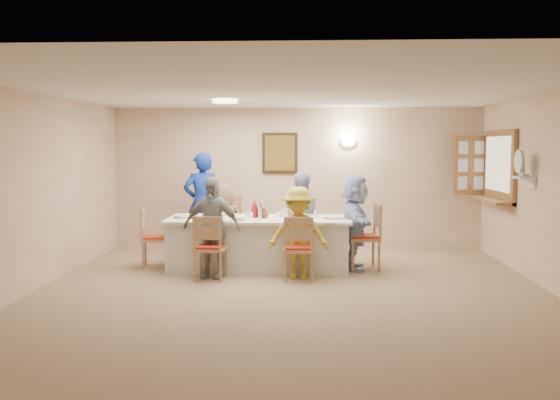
{
  "coord_description": "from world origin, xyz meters",
  "views": [
    {
      "loc": [
        0.22,
        -7.54,
        1.83
      ],
      "look_at": [
        -0.2,
        1.4,
        1.05
      ],
      "focal_mm": 40.0,
      "sensor_mm": 36.0,
      "label": 1
    }
  ],
  "objects_px": {
    "diner_front_left": "(212,227)",
    "condiment_ketchup": "(255,209)",
    "serving_hatch": "(500,167)",
    "desk_fan": "(522,167)",
    "chair_back_left": "(226,227)",
    "dining_table": "(259,243)",
    "diner_back_left": "(225,222)",
    "caregiver": "(202,204)",
    "chair_front_right": "(298,248)",
    "chair_right_end": "(363,236)",
    "diner_right_end": "(355,222)",
    "chair_front_left": "(210,247)",
    "chair_left_end": "(156,237)",
    "chair_back_right": "(300,229)",
    "diner_back_right": "(300,217)",
    "diner_front_right": "(298,233)"
  },
  "relations": [
    {
      "from": "serving_hatch",
      "to": "chair_front_right",
      "type": "relative_size",
      "value": 1.67
    },
    {
      "from": "chair_back_right",
      "to": "diner_front_left",
      "type": "xyz_separation_m",
      "value": [
        -1.2,
        -1.48,
        0.21
      ]
    },
    {
      "from": "chair_left_end",
      "to": "chair_front_right",
      "type": "bearing_deg",
      "value": -119.33
    },
    {
      "from": "chair_right_end",
      "to": "diner_front_left",
      "type": "bearing_deg",
      "value": -79.15
    },
    {
      "from": "diner_front_left",
      "to": "condiment_ketchup",
      "type": "bearing_deg",
      "value": 65.25
    },
    {
      "from": "diner_front_left",
      "to": "chair_front_right",
      "type": "bearing_deg",
      "value": 5.8
    },
    {
      "from": "diner_front_left",
      "to": "condiment_ketchup",
      "type": "relative_size",
      "value": 5.47
    },
    {
      "from": "chair_left_end",
      "to": "chair_back_right",
      "type": "bearing_deg",
      "value": -78.51
    },
    {
      "from": "desk_fan",
      "to": "chair_back_left",
      "type": "height_order",
      "value": "desk_fan"
    },
    {
      "from": "dining_table",
      "to": "caregiver",
      "type": "xyz_separation_m",
      "value": [
        -1.05,
        1.15,
        0.48
      ]
    },
    {
      "from": "dining_table",
      "to": "diner_back_right",
      "type": "xyz_separation_m",
      "value": [
        0.6,
        0.68,
        0.32
      ]
    },
    {
      "from": "diner_back_left",
      "to": "caregiver",
      "type": "xyz_separation_m",
      "value": [
        -0.45,
        0.47,
        0.25
      ]
    },
    {
      "from": "chair_front_right",
      "to": "condiment_ketchup",
      "type": "distance_m",
      "value": 1.16
    },
    {
      "from": "condiment_ketchup",
      "to": "chair_back_right",
      "type": "bearing_deg",
      "value": 48.48
    },
    {
      "from": "diner_back_right",
      "to": "chair_front_left",
      "type": "bearing_deg",
      "value": 44.31
    },
    {
      "from": "chair_back_left",
      "to": "chair_front_right",
      "type": "distance_m",
      "value": 2.0
    },
    {
      "from": "diner_back_right",
      "to": "condiment_ketchup",
      "type": "xyz_separation_m",
      "value": [
        -0.67,
        -0.63,
        0.18
      ]
    },
    {
      "from": "desk_fan",
      "to": "chair_front_right",
      "type": "bearing_deg",
      "value": -175.99
    },
    {
      "from": "chair_front_left",
      "to": "diner_front_left",
      "type": "xyz_separation_m",
      "value": [
        0.0,
        0.12,
        0.26
      ]
    },
    {
      "from": "dining_table",
      "to": "diner_back_left",
      "type": "bearing_deg",
      "value": 131.42
    },
    {
      "from": "serving_hatch",
      "to": "diner_front_left",
      "type": "relative_size",
      "value": 1.07
    },
    {
      "from": "chair_front_left",
      "to": "chair_left_end",
      "type": "height_order",
      "value": "chair_left_end"
    },
    {
      "from": "chair_front_right",
      "to": "dining_table",
      "type": "bearing_deg",
      "value": -55.67
    },
    {
      "from": "caregiver",
      "to": "chair_front_right",
      "type": "bearing_deg",
      "value": 105.72
    },
    {
      "from": "chair_back_left",
      "to": "condiment_ketchup",
      "type": "relative_size",
      "value": 3.99
    },
    {
      "from": "serving_hatch",
      "to": "chair_back_left",
      "type": "relative_size",
      "value": 1.46
    },
    {
      "from": "diner_back_left",
      "to": "chair_front_left",
      "type": "bearing_deg",
      "value": 86.08
    },
    {
      "from": "desk_fan",
      "to": "diner_back_right",
      "type": "distance_m",
      "value": 3.39
    },
    {
      "from": "diner_back_right",
      "to": "diner_front_right",
      "type": "distance_m",
      "value": 1.36
    },
    {
      "from": "diner_front_left",
      "to": "caregiver",
      "type": "relative_size",
      "value": 0.82
    },
    {
      "from": "serving_hatch",
      "to": "condiment_ketchup",
      "type": "xyz_separation_m",
      "value": [
        -3.8,
        -0.71,
        -0.61
      ]
    },
    {
      "from": "serving_hatch",
      "to": "chair_back_right",
      "type": "xyz_separation_m",
      "value": [
        -3.14,
        0.04,
        -1.01
      ]
    },
    {
      "from": "chair_back_right",
      "to": "diner_back_right",
      "type": "relative_size",
      "value": 0.7
    },
    {
      "from": "chair_left_end",
      "to": "diner_front_left",
      "type": "relative_size",
      "value": 0.65
    },
    {
      "from": "chair_right_end",
      "to": "diner_back_left",
      "type": "xyz_separation_m",
      "value": [
        -2.15,
        0.68,
        0.12
      ]
    },
    {
      "from": "diner_right_end",
      "to": "caregiver",
      "type": "bearing_deg",
      "value": 66.38
    },
    {
      "from": "desk_fan",
      "to": "chair_back_right",
      "type": "height_order",
      "value": "desk_fan"
    },
    {
      "from": "diner_back_right",
      "to": "condiment_ketchup",
      "type": "relative_size",
      "value": 5.47
    },
    {
      "from": "serving_hatch",
      "to": "desk_fan",
      "type": "xyz_separation_m",
      "value": [
        -0.11,
        -1.35,
        0.05
      ]
    },
    {
      "from": "diner_front_left",
      "to": "chair_left_end",
      "type": "bearing_deg",
      "value": 155.92
    },
    {
      "from": "serving_hatch",
      "to": "diner_back_right",
      "type": "distance_m",
      "value": 3.24
    },
    {
      "from": "chair_back_left",
      "to": "chair_right_end",
      "type": "relative_size",
      "value": 1.04
    },
    {
      "from": "serving_hatch",
      "to": "chair_back_left",
      "type": "height_order",
      "value": "serving_hatch"
    },
    {
      "from": "chair_right_end",
      "to": "caregiver",
      "type": "distance_m",
      "value": 2.87
    },
    {
      "from": "serving_hatch",
      "to": "desk_fan",
      "type": "relative_size",
      "value": 5.0
    },
    {
      "from": "desk_fan",
      "to": "chair_left_end",
      "type": "height_order",
      "value": "desk_fan"
    },
    {
      "from": "chair_front_left",
      "to": "chair_front_right",
      "type": "xyz_separation_m",
      "value": [
        1.2,
        0.0,
        -0.0
      ]
    },
    {
      "from": "chair_back_right",
      "to": "caregiver",
      "type": "relative_size",
      "value": 0.57
    },
    {
      "from": "chair_back_left",
      "to": "caregiver",
      "type": "relative_size",
      "value": 0.6
    },
    {
      "from": "desk_fan",
      "to": "chair_back_left",
      "type": "distance_m",
      "value": 4.57
    }
  ]
}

